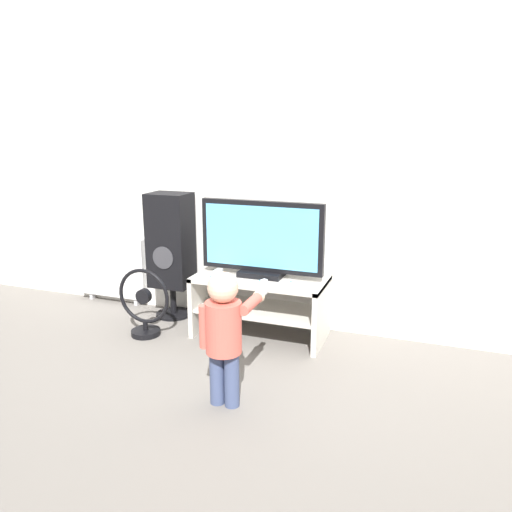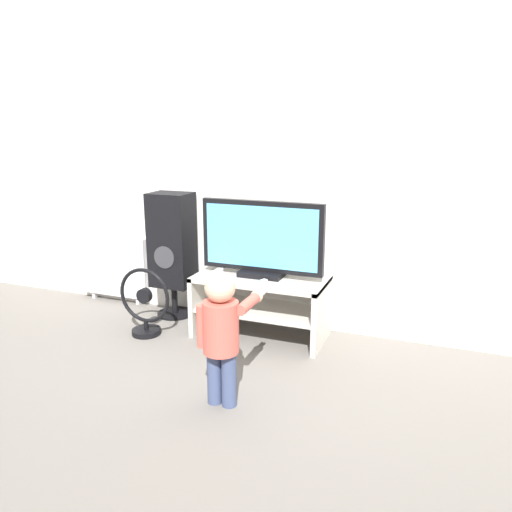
# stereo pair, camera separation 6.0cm
# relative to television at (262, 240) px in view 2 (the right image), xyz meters

# --- Properties ---
(ground_plane) EXTENTS (16.00, 16.00, 0.00)m
(ground_plane) POSITION_rel_television_xyz_m (0.00, -0.26, -0.74)
(ground_plane) COLOR slate
(wall_back) EXTENTS (10.00, 0.06, 2.60)m
(wall_back) POSITION_rel_television_xyz_m (0.00, 0.30, 0.56)
(wall_back) COLOR silver
(wall_back) RESTS_ON ground_plane
(tv_stand) EXTENTS (0.97, 0.48, 0.46)m
(tv_stand) POSITION_rel_television_xyz_m (0.00, -0.02, -0.43)
(tv_stand) COLOR beige
(tv_stand) RESTS_ON ground_plane
(television) EXTENTS (0.92, 0.20, 0.56)m
(television) POSITION_rel_television_xyz_m (0.00, 0.00, 0.00)
(television) COLOR black
(television) RESTS_ON tv_stand
(game_console) EXTENTS (0.04, 0.16, 0.04)m
(game_console) POSITION_rel_television_xyz_m (-0.31, -0.13, -0.25)
(game_console) COLOR white
(game_console) RESTS_ON tv_stand
(remote_primary) EXTENTS (0.09, 0.13, 0.03)m
(remote_primary) POSITION_rel_television_xyz_m (0.26, -0.13, -0.26)
(remote_primary) COLOR white
(remote_primary) RESTS_ON tv_stand
(remote_secondary) EXTENTS (0.08, 0.13, 0.03)m
(remote_secondary) POSITION_rel_television_xyz_m (0.05, -0.18, -0.26)
(remote_secondary) COLOR white
(remote_secondary) RESTS_ON tv_stand
(child) EXTENTS (0.30, 0.45, 0.78)m
(child) POSITION_rel_television_xyz_m (0.14, -0.99, -0.27)
(child) COLOR #3F4C72
(child) RESTS_ON ground_plane
(speaker_tower) EXTENTS (0.33, 0.30, 1.02)m
(speaker_tower) POSITION_rel_television_xyz_m (-0.82, 0.12, -0.11)
(speaker_tower) COLOR black
(speaker_tower) RESTS_ON ground_plane
(floor_fan) EXTENTS (0.43, 0.22, 0.52)m
(floor_fan) POSITION_rel_television_xyz_m (-0.82, -0.32, -0.50)
(floor_fan) COLOR black
(floor_fan) RESTS_ON ground_plane
(radiator) EXTENTS (0.68, 0.08, 0.60)m
(radiator) POSITION_rel_television_xyz_m (-1.49, 0.23, -0.41)
(radiator) COLOR white
(radiator) RESTS_ON ground_plane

